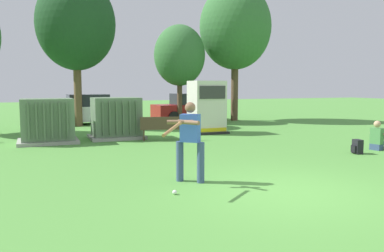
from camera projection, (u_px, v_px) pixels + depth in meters
name	position (u px, v px, depth m)	size (l,w,h in m)	color
ground_plane	(285.00, 192.00, 7.81)	(96.00, 96.00, 0.00)	#51933D
transformer_west	(47.00, 121.00, 14.44)	(2.10, 1.70, 1.62)	#9E9B93
transformer_mid_west	(116.00, 119.00, 15.68)	(2.10, 1.70, 1.62)	#9E9B93
generator_enclosure	(207.00, 107.00, 17.40)	(1.60, 1.40, 2.30)	#262626
park_bench	(164.00, 127.00, 15.08)	(1.84, 0.83, 0.92)	#4C3828
batter	(189.00, 138.00, 8.48)	(1.25, 1.38, 1.74)	#384C75
sports_ball	(175.00, 192.00, 7.61)	(0.09, 0.09, 0.09)	white
seated_spectator	(378.00, 138.00, 12.92)	(0.77, 0.62, 0.96)	#384C75
backpack	(357.00, 147.00, 12.17)	(0.31, 0.36, 0.44)	black
tree_center_left	(76.00, 24.00, 19.95)	(3.95, 3.95, 7.55)	brown
tree_center_right	(180.00, 56.00, 22.20)	(2.87, 2.87, 5.49)	brown
tree_right	(235.00, 27.00, 23.24)	(4.20, 4.20, 8.02)	brown
parked_car_leftmost	(86.00, 110.00, 21.51)	(4.25, 2.01, 1.62)	silver
parked_car_left_of_center	(189.00, 108.00, 23.70)	(4.30, 2.12, 1.62)	maroon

